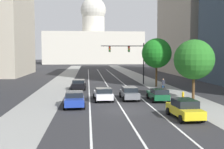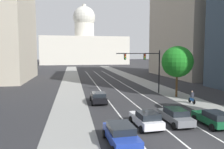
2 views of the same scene
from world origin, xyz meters
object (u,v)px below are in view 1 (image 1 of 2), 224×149
Objects in this scene: car_gray at (129,93)px; cyclist at (163,85)px; car_yellow at (185,109)px; car_blue at (74,99)px; traffic_signal_mast at (131,55)px; car_white at (103,94)px; capitol_building at (94,44)px; street_tree_far_right at (194,60)px; fire_hydrant at (183,95)px; street_tree_near_right at (157,53)px; car_green at (158,94)px; car_black at (79,84)px.

cyclist is at bearing -39.54° from car_gray.
car_blue is at bearing 54.79° from car_yellow.
traffic_signal_mast is at bearing -26.35° from car_blue.
car_white is 18.00m from traffic_signal_mast.
car_yellow is at bearing -125.47° from car_blue.
street_tree_far_right is at bearing -85.89° from capitol_building.
capitol_building is at bearing 93.59° from fire_hydrant.
fire_hydrant is at bearing -89.92° from street_tree_near_right.
street_tree_near_right is at bearing -40.09° from car_blue.
street_tree_far_right is (4.33, 9.23, 3.81)m from car_yellow.
fire_hydrant is at bearing -93.59° from car_gray.
car_green is 9.21m from cyclist.
traffic_signal_mast is 17.39m from fire_hydrant.
capitol_building is 11.54× the size of car_gray.
car_blue is 13.79m from car_black.
street_tree_near_right reaches higher than street_tree_far_right.
car_gray is 1.06× the size of car_white.
capitol_building reaches higher than street_tree_far_right.
car_black is at bearing -145.43° from traffic_signal_mast.
car_green is at bearing 161.05° from cyclist.
car_yellow is 0.64× the size of street_tree_far_right.
car_green is 5.85m from street_tree_far_right.
car_gray is at bearing -116.95° from street_tree_near_right.
capitol_building is 116.79m from cyclist.
capitol_building is 12.75× the size of car_green.
cyclist is at bearing -68.27° from traffic_signal_mast.
street_tree_near_right is at bearing -13.08° from car_green.
car_yellow is 0.59× the size of traffic_signal_mast.
street_tree_near_right is (-0.02, 12.59, 4.92)m from fire_hydrant.
capitol_building is at bearing 3.73° from cyclist.
car_yellow is 10.88m from street_tree_far_right.
car_gray is 1.02× the size of car_yellow.
car_white is (3.07, 3.31, -0.03)m from car_blue.
car_gray is 14.49m from street_tree_near_right.
street_tree_near_right is (9.28, 12.74, 4.62)m from car_white.
fire_hydrant is 0.12× the size of street_tree_near_right.
car_white reaches higher than fire_hydrant.
car_white is 2.48× the size of cyclist.
car_white is at bearing 179.77° from street_tree_far_right.
capitol_building reaches higher than car_blue.
capitol_building reaches higher than traffic_signal_mast.
car_blue is at bearing -127.59° from street_tree_near_right.
car_black reaches higher than fire_hydrant.
traffic_signal_mast reaches higher than car_white.
street_tree_far_right reaches higher than cyclist.
capitol_building is at bearing -1.43° from car_black.
car_gray is at bearing 67.76° from car_green.
car_green is 17.83m from traffic_signal_mast.
traffic_signal_mast is at bearing 21.72° from cyclist.
traffic_signal_mast reaches higher than car_blue.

